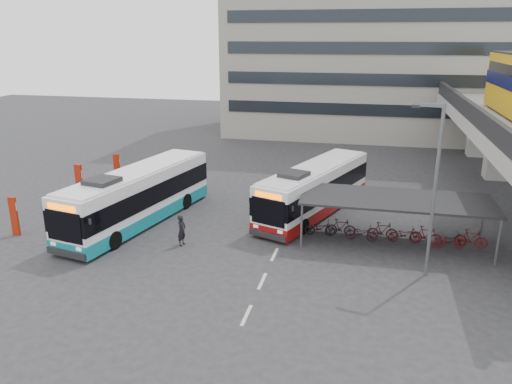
% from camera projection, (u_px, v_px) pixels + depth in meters
% --- Properties ---
extents(ground, '(120.00, 120.00, 0.00)m').
position_uv_depth(ground, '(228.00, 250.00, 26.25)').
color(ground, '#28282B').
rests_on(ground, ground).
extents(bike_shelter, '(10.00, 4.00, 2.54)m').
position_uv_depth(bike_shelter, '(394.00, 220.00, 26.84)').
color(bike_shelter, '#595B60').
rests_on(bike_shelter, ground).
extents(office_block, '(30.00, 15.00, 25.00)m').
position_uv_depth(office_block, '(369.00, 19.00, 54.68)').
color(office_block, gray).
rests_on(office_block, ground).
extents(road_markings, '(0.15, 7.60, 0.01)m').
position_uv_depth(road_markings, '(262.00, 281.00, 22.93)').
color(road_markings, beige).
rests_on(road_markings, ground).
extents(bus_main, '(6.13, 11.31, 3.30)m').
position_uv_depth(bus_main, '(315.00, 190.00, 31.32)').
color(bus_main, white).
rests_on(bus_main, ground).
extents(bus_teal, '(4.85, 12.16, 3.52)m').
position_uv_depth(bus_teal, '(138.00, 197.00, 29.68)').
color(bus_teal, white).
rests_on(bus_teal, ground).
extents(pedestrian, '(0.49, 0.67, 1.70)m').
position_uv_depth(pedestrian, '(182.00, 230.00, 26.64)').
color(pedestrian, black).
rests_on(pedestrian, ground).
extents(lamp_post, '(1.41, 0.39, 8.05)m').
position_uv_depth(lamp_post, '(433.00, 181.00, 22.20)').
color(lamp_post, '#595B60').
rests_on(lamp_post, ground).
extents(sign_totem_south, '(0.49, 0.16, 2.26)m').
position_uv_depth(sign_totem_south, '(14.00, 216.00, 27.89)').
color(sign_totem_south, '#971C09').
rests_on(sign_totem_south, ground).
extents(sign_totem_mid, '(0.58, 0.29, 2.72)m').
position_uv_depth(sign_totem_mid, '(80.00, 184.00, 33.06)').
color(sign_totem_mid, '#971C09').
rests_on(sign_totem_mid, ground).
extents(sign_totem_north, '(0.51, 0.24, 2.35)m').
position_uv_depth(sign_totem_north, '(117.00, 169.00, 37.44)').
color(sign_totem_north, '#971C09').
rests_on(sign_totem_north, ground).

